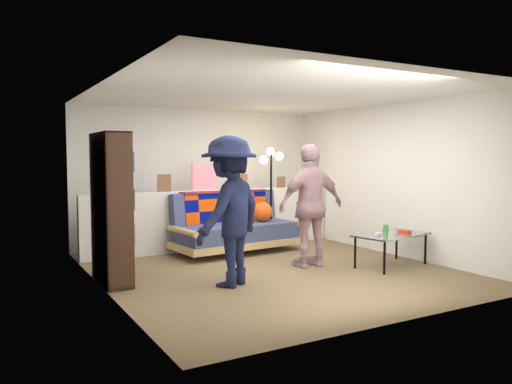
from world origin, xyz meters
TOP-DOWN VIEW (x-y plane):
  - ground at (0.00, 0.00)m, footprint 5.00×5.00m
  - room_shell at (0.00, 0.47)m, footprint 4.60×5.05m
  - half_wall_ledge at (0.00, 1.80)m, footprint 4.45×0.15m
  - ledge_decor at (-0.23, 1.78)m, footprint 2.97×0.02m
  - futon_sofa at (0.16, 1.39)m, footprint 2.14×1.17m
  - bookshelf at (-2.08, 0.34)m, footprint 0.31×0.93m
  - coffee_table at (1.61, -0.67)m, footprint 1.20×0.81m
  - floor_lamp at (0.94, 1.53)m, footprint 0.35×0.32m
  - person_left at (-0.87, -0.50)m, footprint 1.34×1.18m
  - person_right at (0.60, -0.12)m, footprint 1.03×0.45m

SIDE VIEW (x-z plane):
  - ground at x=0.00m, z-range 0.00..0.00m
  - futon_sofa at x=0.16m, z-range -0.03..0.85m
  - coffee_table at x=1.61m, z-range 0.15..0.72m
  - half_wall_ledge at x=0.00m, z-range 0.00..1.00m
  - bookshelf at x=-2.08m, z-range -0.06..1.79m
  - person_right at x=0.60m, z-range 0.00..1.74m
  - person_left at x=-0.87m, z-range 0.00..1.81m
  - ledge_decor at x=-0.23m, z-range 0.95..1.40m
  - floor_lamp at x=0.94m, z-range 0.36..2.07m
  - room_shell at x=0.00m, z-range 0.45..2.90m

